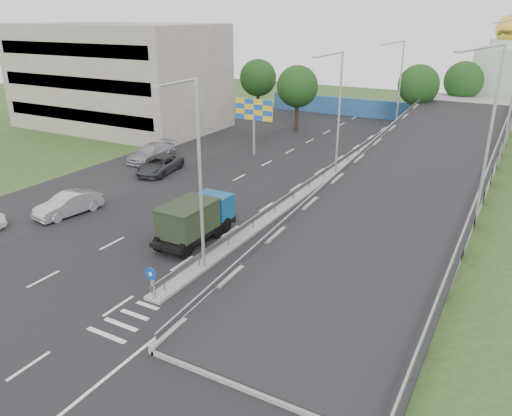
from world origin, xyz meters
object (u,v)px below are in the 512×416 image
Objects in this scene: church at (502,78)px; parked_car_d at (151,153)px; lamp_post_mid at (337,107)px; dump_truck at (196,218)px; sign_bollard at (152,283)px; billboard at (254,113)px; lamp_post_far at (399,81)px; parked_car_c at (160,165)px; lamp_post_near at (197,168)px; parked_car_b at (68,204)px.

church is 2.54× the size of parked_car_d.
church is at bearing 73.78° from lamp_post_mid.
sign_bollard is at bearing -70.35° from dump_truck.
dump_truck is at bearing 108.99° from sign_bollard.
billboard is at bearing 109.96° from dump_truck.
sign_bollard is at bearing -90.14° from lamp_post_far.
lamp_post_mid is 17.92m from parked_car_d.
sign_bollard is 0.32× the size of parked_car_c.
lamp_post_mid is at bearing 90.00° from lamp_post_near.
lamp_post_far is at bearing 90.00° from lamp_post_mid.
billboard is 10.49m from parked_car_d.
lamp_post_near is 0.73× the size of church.
parked_car_c is (-13.36, 12.75, -5.08)m from lamp_post_near.
parked_car_c is (-0.74, 10.69, -0.05)m from parked_car_b.
billboard reaches higher than parked_car_d.
parked_car_b is (-12.62, -37.93, -5.03)m from lamp_post_far.
parked_car_d is (-14.14, 12.50, -0.66)m from dump_truck.
dump_truck is at bearing -93.80° from lamp_post_far.
lamp_post_near is 5.83m from dump_truck.
lamp_post_far is 30.77m from parked_car_c.
parked_car_b is at bearing -99.98° from billboard.
sign_bollard reaches higher than parked_car_b.
parked_car_d is at bearing 139.19° from dump_truck.
sign_bollard is 0.35× the size of parked_car_b.
parked_car_b is 10.71m from parked_car_c.
lamp_post_far is at bearing 89.86° from sign_bollard.
parked_car_d is at bearing 116.01° from parked_car_b.
sign_bollard is 0.17× the size of lamp_post_far.
church is at bearing 79.62° from lamp_post_near.
parked_car_b is (-12.51, 5.89, -0.26)m from sign_bollard.
lamp_post_near reaches higher than parked_car_b.
billboard is (-19.00, -32.00, -1.12)m from church.
lamp_post_near is at bearing -52.63° from parked_car_c.
billboard is 1.01× the size of parked_car_d.
parked_car_d is at bearing -139.01° from billboard.
billboard is (-9.11, 22.00, -1.62)m from lamp_post_near.
lamp_post_near reaches higher than parked_car_c.
billboard is 20.32m from dump_truck.
lamp_post_mid is at bearing 89.74° from sign_bollard.
lamp_post_near is at bearing -49.97° from dump_truck.
church is at bearing 76.07° from parked_car_b.
church is 37.23m from billboard.
lamp_post_mid reaches higher than dump_truck.
parked_car_d is at bearing 136.97° from lamp_post_near.
lamp_post_mid reaches higher than parked_car_c.
parked_car_b is 14.01m from parked_car_d.
church is (9.89, 54.00, -0.50)m from lamp_post_near.
lamp_post_far is at bearing -125.24° from church.
lamp_post_far is 37.34m from dump_truck.
lamp_post_mid is (0.11, 23.83, 4.77)m from sign_bollard.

